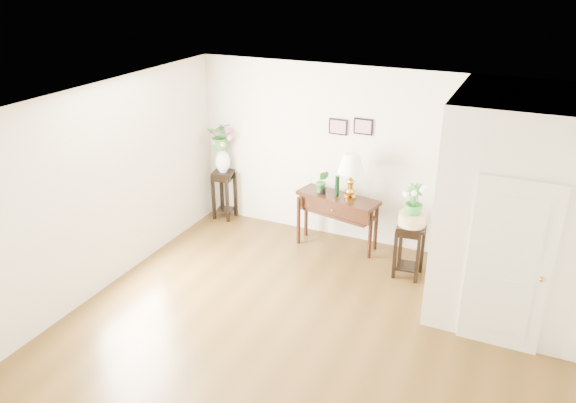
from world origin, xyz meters
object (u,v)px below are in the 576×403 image
Objects in this scene: plant_stand_b at (409,250)px; console_table at (337,221)px; plant_stand_a at (224,195)px; table_lamp at (351,177)px.

console_table is at bearing 161.28° from plant_stand_b.
plant_stand_b is (3.41, -0.64, -0.03)m from plant_stand_a.
plant_stand_b is at bearing -6.33° from console_table.
plant_stand_a reaches higher than console_table.
table_lamp reaches higher than plant_stand_a.
console_table reaches higher than plant_stand_b.
table_lamp is 1.39m from plant_stand_b.
plant_stand_a is at bearing -173.36° from console_table.
plant_stand_b is at bearing -21.85° from table_lamp.
console_table is 1.81× the size of table_lamp.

